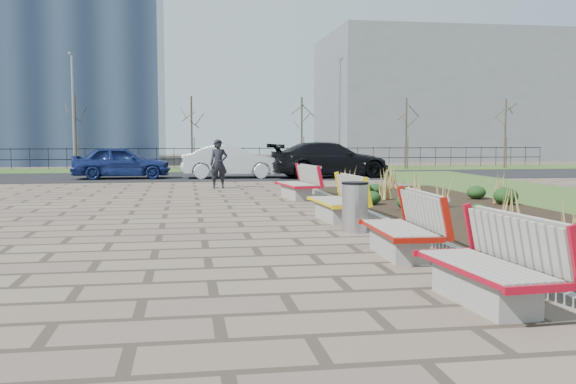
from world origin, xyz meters
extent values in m
plane|color=#6E5D4B|center=(0.00, 0.00, 0.00)|extent=(120.00, 120.00, 0.00)
cube|color=black|center=(6.25, 5.00, 0.05)|extent=(4.50, 18.00, 0.10)
cube|color=gray|center=(3.92, 5.00, 0.07)|extent=(0.16, 18.00, 0.15)
cube|color=#33511E|center=(0.00, 28.00, 0.02)|extent=(80.00, 5.00, 0.04)
cube|color=black|center=(0.00, 22.00, 0.01)|extent=(80.00, 7.00, 0.02)
cylinder|color=#B2B2B7|center=(2.99, 3.90, 0.49)|extent=(0.51, 0.51, 0.98)
imported|color=black|center=(0.86, 15.07, 0.89)|extent=(0.68, 0.47, 1.79)
imported|color=navy|center=(-3.15, 20.86, 0.74)|extent=(4.28, 1.77, 1.45)
imported|color=silver|center=(1.70, 20.60, 0.76)|extent=(4.51, 1.59, 1.48)
imported|color=black|center=(6.18, 20.24, 0.82)|extent=(5.74, 2.83, 1.60)
cube|color=slate|center=(20.00, 42.00, 5.00)|extent=(18.00, 12.00, 10.00)
camera|label=1|loc=(-0.31, -8.38, 1.91)|focal=40.00mm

